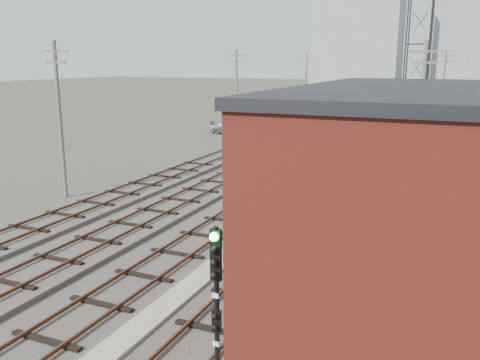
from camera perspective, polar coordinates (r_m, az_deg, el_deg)
The scene contains 23 objects.
ground at distance 63.66m, azimuth 15.64°, elevation 5.62°, with size 320.00×320.00×0.00m, color #282621.
track_right at distance 42.74m, azimuth 14.91°, elevation 2.29°, with size 3.20×90.00×0.39m.
track_mid_right at distance 43.50m, azimuth 9.71°, elevation 2.73°, with size 3.20×90.00×0.39m.
track_mid_left at distance 44.60m, azimuth 4.71°, elevation 3.13°, with size 3.20×90.00×0.39m.
track_left at distance 46.02m, azimuth -0.01°, elevation 3.49°, with size 3.20×90.00×0.39m.
platform_curb at distance 20.02m, azimuth -2.37°, elevation -9.57°, with size 0.90×28.00×0.26m, color gray.
brick_building at distance 15.23m, azimuth 18.42°, elevation -3.69°, with size 6.54×12.20×7.22m.
lattice_tower at distance 37.72m, azimuth 19.22°, elevation 11.93°, with size 1.60×1.60×15.00m.
utility_pole_left_a at distance 31.07m, azimuth -19.59°, elevation 6.76°, with size 1.80×0.24×9.00m.
utility_pole_left_b at distance 52.15m, azimuth -0.41°, elevation 9.83°, with size 1.80×0.24×9.00m.
utility_pole_left_c at distance 75.65m, azimuth 7.43°, elevation 10.78°, with size 1.80×0.24×9.00m.
utility_pole_right_a at distance 30.81m, azimuth 19.61°, elevation 6.71°, with size 1.80×0.24×9.00m.
utility_pole_right_b at distance 60.70m, azimuth 21.80°, elevation 9.38°, with size 1.80×0.24×9.00m.
apartment_left at distance 140.31m, azimuth 13.06°, elevation 15.80°, with size 22.00×14.00×30.00m, color gray.
apartment_right at distance 152.67m, azimuth 24.04°, elevation 14.04°, with size 16.00×12.00×26.00m, color gray.
shed_left at distance 67.54m, azimuth 2.06°, elevation 7.88°, with size 8.00×5.00×3.20m, color gray.
shed_right at distance 72.82m, azimuth 23.96°, elevation 7.47°, with size 6.00×6.00×4.00m, color gray.
signal_mast at distance 12.27m, azimuth -2.69°, elevation -12.89°, with size 0.40×0.41×4.19m.
switch_stand at distance 38.25m, azimuth 8.55°, elevation 2.20°, with size 0.40×0.40×1.41m.
site_trailer at distance 60.28m, azimuth 5.89°, elevation 7.07°, with size 7.65×5.03×2.97m.
car_red at distance 55.62m, azimuth 2.63°, elevation 5.70°, with size 1.46×3.62×1.23m, color maroon.
car_silver at distance 60.29m, azimuth 1.43°, elevation 6.36°, with size 1.44×4.14×1.36m, color #A0A3A7.
car_grey at distance 56.58m, azimuth -1.03°, elevation 5.92°, with size 1.95×4.80×1.39m, color gray.
Camera 1 is at (8.61, -2.58, 7.88)m, focal length 38.00 mm.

